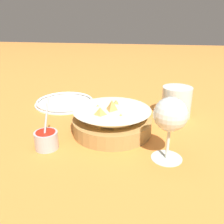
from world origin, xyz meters
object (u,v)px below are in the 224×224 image
Objects in this scene: sauce_cup at (46,139)px; side_plate at (65,102)px; food_basket at (112,121)px; beer_mug at (176,103)px; wine_glass at (170,117)px.

side_plate is at bearing 9.95° from sauce_cup.
side_plate is (0.20, 0.20, -0.03)m from food_basket.
beer_mug reaches higher than side_plate.
food_basket reaches higher than side_plate.
beer_mug is 0.39m from side_plate.
sauce_cup is (-0.11, 0.15, -0.01)m from food_basket.
wine_glass is (-0.01, -0.29, 0.08)m from sauce_cup.
side_plate is (0.31, 0.05, -0.02)m from sauce_cup.
food_basket is 1.47× the size of wine_glass.
sauce_cup is 0.30m from wine_glass.
food_basket is 0.18m from sauce_cup.
food_basket is 1.70× the size of sauce_cup.
wine_glass is at bearing 170.71° from beer_mug.
side_plate is at bearing 44.86° from food_basket.
food_basket is 0.29m from side_plate.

